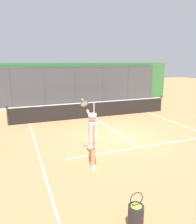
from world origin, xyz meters
TOP-DOWN VIEW (x-y plane):
  - ground_plane at (0.00, 0.00)m, footprint 60.00×60.00m
  - court_line_markings at (0.00, 1.69)m, footprint 7.61×9.45m
  - fence_backdrop at (-0.00, -8.63)m, footprint 16.87×1.37m
  - tennis_net at (0.00, -3.76)m, footprint 9.78×0.09m
  - tennis_player at (2.24, 2.23)m, footprint 0.34×1.46m
  - tennis_ball_near_net at (3.15, -1.37)m, footprint 0.07×0.07m
  - tennis_ball_near_baseline at (-1.21, 1.45)m, footprint 0.07×0.07m
  - ball_basket at (2.37, 5.16)m, footprint 0.32×0.32m

SIDE VIEW (x-z plane):
  - ground_plane at x=0.00m, z-range 0.00..0.00m
  - court_line_markings at x=0.00m, z-range 0.00..0.01m
  - tennis_ball_near_net at x=3.15m, z-range 0.00..0.07m
  - tennis_ball_near_baseline at x=-1.21m, z-range 0.00..0.07m
  - ball_basket at x=2.37m, z-range -0.11..0.71m
  - tennis_net at x=0.00m, z-range -0.04..1.03m
  - tennis_player at x=2.24m, z-range 0.02..2.07m
  - fence_backdrop at x=0.00m, z-range -0.01..3.22m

